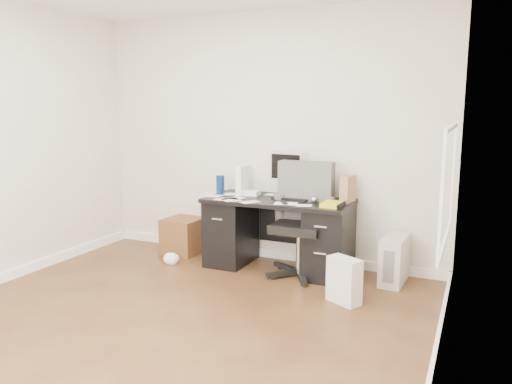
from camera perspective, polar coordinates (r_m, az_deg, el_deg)
ground at (r=4.11m, az=-10.46°, el=-14.72°), size 4.00×4.00×0.00m
room_shell at (r=3.75m, az=-10.58°, el=9.08°), size 4.02×4.02×2.71m
desk at (r=5.22m, az=2.56°, el=-4.58°), size 1.50×0.70×0.75m
loose_papers at (r=5.18m, az=0.32°, el=-0.71°), size 1.10×0.60×0.00m
lcd_monitor at (r=5.28m, az=3.48°, el=2.09°), size 0.40×0.26×0.48m
keyboard at (r=5.10m, az=3.93°, el=-0.78°), size 0.40×0.18×0.02m
computer_mouse at (r=4.96m, az=6.64°, el=-0.85°), size 0.07×0.07×0.07m
travel_mug at (r=5.44m, az=-4.09°, el=0.84°), size 0.12×0.12×0.20m
white_binder at (r=5.41m, az=-1.48°, el=1.38°), size 0.14×0.27×0.31m
magazine_file at (r=5.04m, az=10.46°, el=0.35°), size 0.14×0.24×0.26m
pen_cup at (r=5.22m, az=6.84°, el=0.44°), size 0.09×0.09×0.20m
yellow_book at (r=4.80m, az=8.75°, el=-1.42°), size 0.20×0.24×0.04m
paper_remote at (r=4.91m, az=3.42°, el=-1.22°), size 0.26×0.22×0.02m
office_chair at (r=4.98m, az=5.01°, el=-3.27°), size 0.65×0.65×1.14m
pc_tower at (r=5.04m, az=15.51°, el=-7.47°), size 0.23×0.47×0.46m
shopping_bag at (r=4.46m, az=10.04°, el=-9.92°), size 0.36×0.33×0.40m
wicker_basket at (r=5.90m, az=-8.28°, el=-4.96°), size 0.43×0.43×0.41m
desk_printer at (r=5.06m, az=9.42°, el=-8.76°), size 0.36×0.32×0.19m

